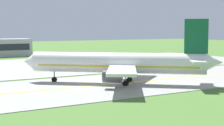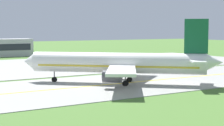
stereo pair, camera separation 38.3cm
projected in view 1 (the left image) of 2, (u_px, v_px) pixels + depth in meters
name	position (u px, v px, depth m)	size (l,w,h in m)	color
ground_plane	(86.00, 87.00, 69.47)	(500.00, 500.00, 0.00)	#47702D
taxiway_strip	(86.00, 87.00, 69.47)	(240.00, 28.00, 0.10)	gray
apron_pad	(49.00, 65.00, 110.21)	(140.00, 52.00, 0.10)	gray
taxiway_centreline	(86.00, 87.00, 69.46)	(220.00, 0.60, 0.01)	yellow
airplane_lead	(120.00, 63.00, 72.92)	(32.13, 30.26, 12.70)	white
service_truck_fuel	(165.00, 60.00, 115.43)	(4.34, 6.70, 2.59)	#264CA5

